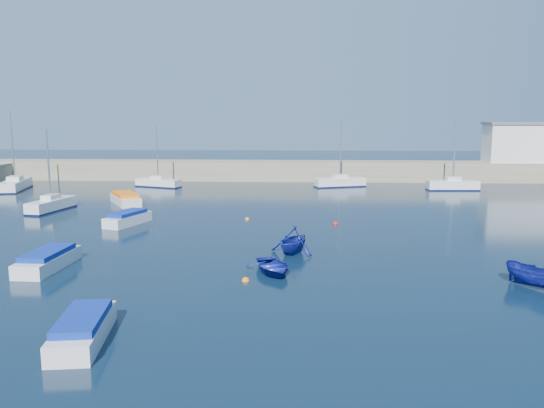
{
  "coord_description": "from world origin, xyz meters",
  "views": [
    {
      "loc": [
        -0.32,
        -26.37,
        8.7
      ],
      "look_at": [
        -2.31,
        16.27,
        1.6
      ],
      "focal_mm": 35.0,
      "sensor_mm": 36.0,
      "label": 1
    }
  ],
  "objects_px": {
    "sailboat_5": "(158,182)",
    "sailboat_7": "(453,185)",
    "sailboat_4": "(15,184)",
    "sailboat_6": "(340,182)",
    "sailboat_3": "(51,204)",
    "dinghy_left": "(293,240)",
    "motorboat_2": "(125,199)",
    "dinghy_center": "(272,267)",
    "dinghy_right": "(536,277)",
    "harbor_office": "(525,143)",
    "motorboat_3": "(83,329)",
    "motorboat_0": "(48,260)",
    "motorboat_1": "(128,218)"
  },
  "relations": [
    {
      "from": "dinghy_left",
      "to": "harbor_office",
      "type": "bearing_deg",
      "value": 79.26
    },
    {
      "from": "sailboat_5",
      "to": "sailboat_7",
      "type": "distance_m",
      "value": 35.76
    },
    {
      "from": "sailboat_4",
      "to": "sailboat_5",
      "type": "bearing_deg",
      "value": 0.07
    },
    {
      "from": "sailboat_6",
      "to": "dinghy_right",
      "type": "height_order",
      "value": "sailboat_6"
    },
    {
      "from": "sailboat_3",
      "to": "sailboat_7",
      "type": "bearing_deg",
      "value": 31.87
    },
    {
      "from": "sailboat_4",
      "to": "dinghy_center",
      "type": "distance_m",
      "value": 45.58
    },
    {
      "from": "motorboat_1",
      "to": "dinghy_left",
      "type": "xyz_separation_m",
      "value": [
        13.47,
        -8.53,
        0.36
      ]
    },
    {
      "from": "motorboat_3",
      "to": "sailboat_6",
      "type": "bearing_deg",
      "value": 65.91
    },
    {
      "from": "harbor_office",
      "to": "sailboat_3",
      "type": "relative_size",
      "value": 1.33
    },
    {
      "from": "sailboat_3",
      "to": "motorboat_2",
      "type": "height_order",
      "value": "sailboat_3"
    },
    {
      "from": "harbor_office",
      "to": "dinghy_right",
      "type": "bearing_deg",
      "value": -111.55
    },
    {
      "from": "sailboat_3",
      "to": "motorboat_0",
      "type": "distance_m",
      "value": 20.3
    },
    {
      "from": "motorboat_2",
      "to": "dinghy_center",
      "type": "xyz_separation_m",
      "value": [
        15.81,
        -22.98,
        -0.18
      ]
    },
    {
      "from": "harbor_office",
      "to": "dinghy_right",
      "type": "relative_size",
      "value": 3.08
    },
    {
      "from": "sailboat_3",
      "to": "sailboat_7",
      "type": "distance_m",
      "value": 44.25
    },
    {
      "from": "sailboat_3",
      "to": "sailboat_7",
      "type": "xyz_separation_m",
      "value": [
        41.28,
        15.94,
        0.03
      ]
    },
    {
      "from": "sailboat_5",
      "to": "sailboat_6",
      "type": "height_order",
      "value": "sailboat_6"
    },
    {
      "from": "dinghy_left",
      "to": "dinghy_right",
      "type": "xyz_separation_m",
      "value": [
        12.43,
        -6.46,
        -0.24
      ]
    },
    {
      "from": "harbor_office",
      "to": "motorboat_0",
      "type": "xyz_separation_m",
      "value": [
        -44.62,
        -43.43,
        -4.58
      ]
    },
    {
      "from": "sailboat_6",
      "to": "dinghy_center",
      "type": "relative_size",
      "value": 2.43
    },
    {
      "from": "harbor_office",
      "to": "sailboat_7",
      "type": "relative_size",
      "value": 1.25
    },
    {
      "from": "harbor_office",
      "to": "sailboat_6",
      "type": "bearing_deg",
      "value": -165.36
    },
    {
      "from": "sailboat_4",
      "to": "motorboat_1",
      "type": "height_order",
      "value": "sailboat_4"
    },
    {
      "from": "motorboat_2",
      "to": "dinghy_right",
      "type": "bearing_deg",
      "value": -70.96
    },
    {
      "from": "sailboat_5",
      "to": "motorboat_3",
      "type": "height_order",
      "value": "sailboat_5"
    },
    {
      "from": "motorboat_0",
      "to": "dinghy_center",
      "type": "xyz_separation_m",
      "value": [
        12.98,
        -0.27,
        -0.16
      ]
    },
    {
      "from": "sailboat_5",
      "to": "motorboat_0",
      "type": "distance_m",
      "value": 35.76
    },
    {
      "from": "motorboat_1",
      "to": "harbor_office",
      "type": "bearing_deg",
      "value": 54.76
    },
    {
      "from": "motorboat_2",
      "to": "motorboat_3",
      "type": "height_order",
      "value": "motorboat_2"
    },
    {
      "from": "sailboat_6",
      "to": "motorboat_2",
      "type": "relative_size",
      "value": 1.45
    },
    {
      "from": "motorboat_3",
      "to": "dinghy_center",
      "type": "distance_m",
      "value": 11.76
    },
    {
      "from": "sailboat_4",
      "to": "sailboat_5",
      "type": "xyz_separation_m",
      "value": [
        16.25,
        3.58,
        -0.1
      ]
    },
    {
      "from": "dinghy_right",
      "to": "sailboat_4",
      "type": "bearing_deg",
      "value": 103.63
    },
    {
      "from": "motorboat_2",
      "to": "sailboat_6",
      "type": "bearing_deg",
      "value": 1.77
    },
    {
      "from": "dinghy_center",
      "to": "dinghy_right",
      "type": "xyz_separation_m",
      "value": [
        13.55,
        -2.09,
        0.27
      ]
    },
    {
      "from": "motorboat_2",
      "to": "dinghy_center",
      "type": "height_order",
      "value": "motorboat_2"
    },
    {
      "from": "sailboat_5",
      "to": "motorboat_1",
      "type": "distance_m",
      "value": 23.28
    },
    {
      "from": "sailboat_5",
      "to": "dinghy_left",
      "type": "distance_m",
      "value": 35.83
    },
    {
      "from": "sailboat_3",
      "to": "dinghy_right",
      "type": "relative_size",
      "value": 2.32
    },
    {
      "from": "sailboat_3",
      "to": "dinghy_center",
      "type": "distance_m",
      "value": 28.46
    },
    {
      "from": "sailboat_5",
      "to": "dinghy_center",
      "type": "distance_m",
      "value": 39.27
    },
    {
      "from": "sailboat_4",
      "to": "motorboat_0",
      "type": "relative_size",
      "value": 1.89
    },
    {
      "from": "sailboat_3",
      "to": "dinghy_left",
      "type": "bearing_deg",
      "value": -21.78
    },
    {
      "from": "harbor_office",
      "to": "sailboat_7",
      "type": "height_order",
      "value": "sailboat_7"
    },
    {
      "from": "motorboat_1",
      "to": "motorboat_2",
      "type": "bearing_deg",
      "value": 128.68
    },
    {
      "from": "sailboat_4",
      "to": "dinghy_left",
      "type": "xyz_separation_m",
      "value": [
        33.23,
        -27.97,
        0.21
      ]
    },
    {
      "from": "sailboat_6",
      "to": "motorboat_3",
      "type": "height_order",
      "value": "sailboat_6"
    },
    {
      "from": "sailboat_5",
      "to": "sailboat_6",
      "type": "relative_size",
      "value": 0.91
    },
    {
      "from": "sailboat_5",
      "to": "sailboat_7",
      "type": "height_order",
      "value": "sailboat_7"
    },
    {
      "from": "sailboat_3",
      "to": "dinghy_right",
      "type": "xyz_separation_m",
      "value": [
        34.96,
        -20.83,
        0.02
      ]
    }
  ]
}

